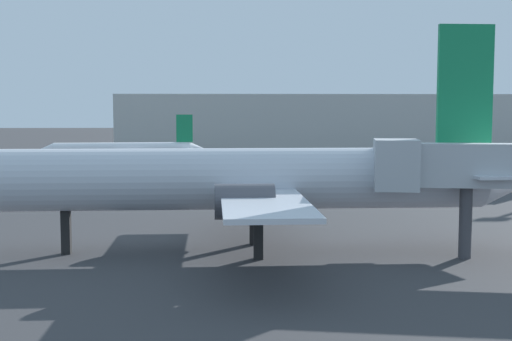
% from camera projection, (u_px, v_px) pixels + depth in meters
% --- Properties ---
extents(airplane_at_gate, '(37.31, 23.99, 13.17)m').
position_uv_depth(airplane_at_gate, '(237.00, 179.00, 38.73)').
color(airplane_at_gate, silver).
rests_on(airplane_at_gate, ground_plane).
extents(airplane_far_left, '(22.98, 17.47, 7.61)m').
position_uv_depth(airplane_far_left, '(125.00, 150.00, 91.49)').
color(airplane_far_left, white).
rests_on(airplane_far_left, ground_plane).
extents(terminal_building, '(83.70, 24.20, 11.01)m').
position_uv_depth(terminal_building, '(342.00, 124.00, 129.52)').
color(terminal_building, '#B7B7B2').
rests_on(terminal_building, ground_plane).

